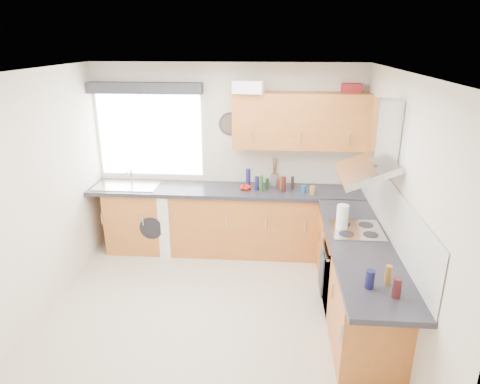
# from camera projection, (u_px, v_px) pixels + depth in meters

# --- Properties ---
(ground_plane) EXTENTS (3.60, 3.60, 0.00)m
(ground_plane) POSITION_uv_depth(u_px,v_px,m) (210.00, 315.00, 4.55)
(ground_plane) COLOR beige
(ceiling) EXTENTS (3.60, 3.60, 0.02)m
(ceiling) POSITION_uv_depth(u_px,v_px,m) (204.00, 72.00, 3.70)
(ceiling) COLOR white
(ceiling) RESTS_ON wall_back
(wall_back) EXTENTS (3.60, 0.02, 2.50)m
(wall_back) POSITION_uv_depth(u_px,v_px,m) (227.00, 158.00, 5.82)
(wall_back) COLOR silver
(wall_back) RESTS_ON ground_plane
(wall_front) EXTENTS (3.60, 0.02, 2.50)m
(wall_front) POSITION_uv_depth(u_px,v_px,m) (160.00, 323.00, 2.44)
(wall_front) COLOR silver
(wall_front) RESTS_ON ground_plane
(wall_left) EXTENTS (0.02, 3.60, 2.50)m
(wall_left) POSITION_uv_depth(u_px,v_px,m) (29.00, 201.00, 4.26)
(wall_left) COLOR silver
(wall_left) RESTS_ON ground_plane
(wall_right) EXTENTS (0.02, 3.60, 2.50)m
(wall_right) POSITION_uv_depth(u_px,v_px,m) (398.00, 212.00, 3.99)
(wall_right) COLOR silver
(wall_right) RESTS_ON ground_plane
(window) EXTENTS (1.40, 0.02, 1.10)m
(window) POSITION_uv_depth(u_px,v_px,m) (150.00, 135.00, 5.78)
(window) COLOR white
(window) RESTS_ON wall_back
(window_blind) EXTENTS (1.50, 0.18, 0.14)m
(window_blind) POSITION_uv_depth(u_px,v_px,m) (144.00, 88.00, 5.48)
(window_blind) COLOR #2D2E34
(window_blind) RESTS_ON wall_back
(splashback) EXTENTS (0.01, 3.00, 0.54)m
(splashback) POSITION_uv_depth(u_px,v_px,m) (388.00, 207.00, 4.30)
(splashback) COLOR white
(splashback) RESTS_ON wall_right
(base_cab_back) EXTENTS (3.00, 0.58, 0.86)m
(base_cab_back) POSITION_uv_depth(u_px,v_px,m) (218.00, 221.00, 5.83)
(base_cab_back) COLOR #A95D27
(base_cab_back) RESTS_ON ground_plane
(base_cab_corner) EXTENTS (0.60, 0.60, 0.86)m
(base_cab_corner) POSITION_uv_depth(u_px,v_px,m) (337.00, 225.00, 5.70)
(base_cab_corner) COLOR #A95D27
(base_cab_corner) RESTS_ON ground_plane
(base_cab_right) EXTENTS (0.58, 2.10, 0.86)m
(base_cab_right) POSITION_uv_depth(u_px,v_px,m) (356.00, 279.00, 4.43)
(base_cab_right) COLOR #A95D27
(base_cab_right) RESTS_ON ground_plane
(worktop_back) EXTENTS (3.60, 0.62, 0.05)m
(worktop_back) POSITION_uv_depth(u_px,v_px,m) (225.00, 190.00, 5.66)
(worktop_back) COLOR #232229
(worktop_back) RESTS_ON base_cab_back
(worktop_right) EXTENTS (0.62, 2.42, 0.05)m
(worktop_right) POSITION_uv_depth(u_px,v_px,m) (362.00, 246.00, 4.14)
(worktop_right) COLOR #232229
(worktop_right) RESTS_ON base_cab_right
(sink) EXTENTS (0.84, 0.46, 0.10)m
(sink) POSITION_uv_depth(u_px,v_px,m) (127.00, 183.00, 5.73)
(sink) COLOR #B3B3B3
(sink) RESTS_ON worktop_back
(oven) EXTENTS (0.56, 0.58, 0.85)m
(oven) POSITION_uv_depth(u_px,v_px,m) (352.00, 272.00, 4.58)
(oven) COLOR black
(oven) RESTS_ON ground_plane
(hob_plate) EXTENTS (0.52, 0.52, 0.01)m
(hob_plate) POSITION_uv_depth(u_px,v_px,m) (356.00, 230.00, 4.41)
(hob_plate) COLOR #B3B3B3
(hob_plate) RESTS_ON worktop_right
(extractor_hood) EXTENTS (0.52, 0.78, 0.66)m
(extractor_hood) POSITION_uv_depth(u_px,v_px,m) (375.00, 150.00, 4.11)
(extractor_hood) COLOR #B3B3B3
(extractor_hood) RESTS_ON wall_right
(upper_cabinets) EXTENTS (1.70, 0.35, 0.70)m
(upper_cabinets) POSITION_uv_depth(u_px,v_px,m) (300.00, 121.00, 5.39)
(upper_cabinets) COLOR #A95D27
(upper_cabinets) RESTS_ON wall_back
(washing_machine) EXTENTS (0.66, 0.65, 0.85)m
(washing_machine) POSITION_uv_depth(u_px,v_px,m) (157.00, 219.00, 5.90)
(washing_machine) COLOR white
(washing_machine) RESTS_ON ground_plane
(wall_clock) EXTENTS (0.31, 0.04, 0.31)m
(wall_clock) POSITION_uv_depth(u_px,v_px,m) (230.00, 124.00, 5.64)
(wall_clock) COLOR #2D2E34
(wall_clock) RESTS_ON wall_back
(casserole) EXTENTS (0.39, 0.30, 0.15)m
(casserole) POSITION_uv_depth(u_px,v_px,m) (248.00, 87.00, 5.20)
(casserole) COLOR white
(casserole) RESTS_ON upper_cabinets
(storage_box) EXTENTS (0.23, 0.20, 0.11)m
(storage_box) POSITION_uv_depth(u_px,v_px,m) (351.00, 88.00, 5.30)
(storage_box) COLOR maroon
(storage_box) RESTS_ON upper_cabinets
(utensil_pot) EXTENTS (0.14, 0.14, 0.15)m
(utensil_pot) POSITION_uv_depth(u_px,v_px,m) (274.00, 179.00, 5.76)
(utensil_pot) COLOR slate
(utensil_pot) RESTS_ON worktop_back
(kitchen_roll) EXTENTS (0.12, 0.12, 0.26)m
(kitchen_roll) POSITION_uv_depth(u_px,v_px,m) (342.00, 217.00, 4.40)
(kitchen_roll) COLOR white
(kitchen_roll) RESTS_ON worktop_right
(tomato_cluster) EXTENTS (0.17, 0.17, 0.06)m
(tomato_cluster) POSITION_uv_depth(u_px,v_px,m) (245.00, 187.00, 5.60)
(tomato_cluster) COLOR #B81807
(tomato_cluster) RESTS_ON worktop_back
(jar_0) EXTENTS (0.06, 0.06, 0.13)m
(jar_0) POSITION_uv_depth(u_px,v_px,m) (280.00, 184.00, 5.63)
(jar_0) COLOR maroon
(jar_0) RESTS_ON worktop_back
(jar_1) EXTENTS (0.06, 0.06, 0.20)m
(jar_1) POSITION_uv_depth(u_px,v_px,m) (284.00, 185.00, 5.49)
(jar_1) COLOR #3B1515
(jar_1) RESTS_ON worktop_back
(jar_2) EXTENTS (0.07, 0.07, 0.09)m
(jar_2) POSITION_uv_depth(u_px,v_px,m) (304.00, 189.00, 5.48)
(jar_2) COLOR #1C5188
(jar_2) RESTS_ON worktop_back
(jar_3) EXTENTS (0.06, 0.06, 0.18)m
(jar_3) POSITION_uv_depth(u_px,v_px,m) (257.00, 183.00, 5.57)
(jar_3) COLOR #1D174F
(jar_3) RESTS_ON worktop_back
(jar_4) EXTENTS (0.04, 0.04, 0.18)m
(jar_4) POSITION_uv_depth(u_px,v_px,m) (260.00, 180.00, 5.68)
(jar_4) COLOR beige
(jar_4) RESTS_ON worktop_back
(jar_5) EXTENTS (0.04, 0.04, 0.17)m
(jar_5) POSITION_uv_depth(u_px,v_px,m) (292.00, 183.00, 5.61)
(jar_5) COLOR black
(jar_5) RESTS_ON worktop_back
(jar_6) EXTENTS (0.06, 0.06, 0.25)m
(jar_6) POSITION_uv_depth(u_px,v_px,m) (248.00, 178.00, 5.65)
(jar_6) COLOR #1F1852
(jar_6) RESTS_ON worktop_back
(jar_7) EXTENTS (0.07, 0.07, 0.10)m
(jar_7) POSITION_uv_depth(u_px,v_px,m) (313.00, 190.00, 5.43)
(jar_7) COLOR #A37538
(jar_7) RESTS_ON worktop_back
(jar_8) EXTENTS (0.07, 0.07, 0.17)m
(jar_8) POSITION_uv_depth(u_px,v_px,m) (281.00, 182.00, 5.62)
(jar_8) COLOR brown
(jar_8) RESTS_ON worktop_back
(jar_9) EXTENTS (0.05, 0.05, 0.14)m
(jar_9) POSITION_uv_depth(u_px,v_px,m) (267.00, 184.00, 5.62)
(jar_9) COLOR #123418
(jar_9) RESTS_ON worktop_back
(jar_10) EXTENTS (0.05, 0.05, 0.21)m
(jar_10) POSITION_uv_depth(u_px,v_px,m) (261.00, 184.00, 5.51)
(jar_10) COLOR #224E1B
(jar_10) RESTS_ON worktop_back
(bottle_0) EXTENTS (0.07, 0.07, 0.16)m
(bottle_0) POSITION_uv_depth(u_px,v_px,m) (397.00, 288.00, 3.25)
(bottle_0) COLOR #3F1618
(bottle_0) RESTS_ON worktop_right
(bottle_1) EXTENTS (0.07, 0.07, 0.15)m
(bottle_1) POSITION_uv_depth(u_px,v_px,m) (370.00, 279.00, 3.37)
(bottle_1) COLOR #141544
(bottle_1) RESTS_ON worktop_right
(bottle_2) EXTENTS (0.05, 0.05, 0.17)m
(bottle_2) POSITION_uv_depth(u_px,v_px,m) (388.00, 275.00, 3.41)
(bottle_2) COLOR brown
(bottle_2) RESTS_ON worktop_right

